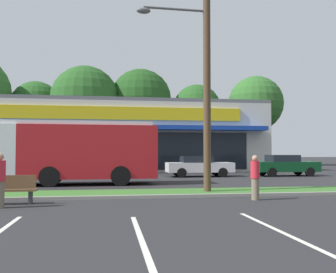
# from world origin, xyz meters

# --- Properties ---
(grass_median) EXTENTS (56.00, 2.20, 0.12)m
(grass_median) POSITION_xyz_m (0.00, 14.00, 0.06)
(grass_median) COLOR #386B28
(grass_median) RESTS_ON ground_plane
(curb_lip) EXTENTS (56.00, 0.24, 0.12)m
(curb_lip) POSITION_xyz_m (0.00, 12.78, 0.06)
(curb_lip) COLOR gray
(curb_lip) RESTS_ON ground_plane
(parking_stripe_1) EXTENTS (0.12, 4.80, 0.01)m
(parking_stripe_1) POSITION_xyz_m (-0.30, 6.39, 0.00)
(parking_stripe_1) COLOR silver
(parking_stripe_1) RESTS_ON ground_plane
(parking_stripe_2) EXTENTS (0.12, 4.80, 0.01)m
(parking_stripe_2) POSITION_xyz_m (2.70, 6.51, 0.00)
(parking_stripe_2) COLOR silver
(parking_stripe_2) RESTS_ON ground_plane
(storefront_building) EXTENTS (28.64, 13.76, 6.22)m
(storefront_building) POSITION_xyz_m (-1.34, 36.21, 3.12)
(storefront_building) COLOR beige
(storefront_building) RESTS_ON ground_plane
(tree_mid_left) EXTENTS (6.21, 6.21, 10.31)m
(tree_mid_left) POSITION_xyz_m (-9.77, 47.06, 7.19)
(tree_mid_left) COLOR #473323
(tree_mid_left) RESTS_ON ground_plane
(tree_mid) EXTENTS (7.83, 7.83, 11.52)m
(tree_mid) POSITION_xyz_m (-3.68, 43.12, 7.60)
(tree_mid) COLOR #473323
(tree_mid) RESTS_ON ground_plane
(tree_mid_right) EXTENTS (7.29, 7.29, 11.58)m
(tree_mid_right) POSITION_xyz_m (2.76, 44.09, 7.92)
(tree_mid_right) COLOR #473323
(tree_mid_right) RESTS_ON ground_plane
(tree_right) EXTENTS (5.72, 5.72, 9.77)m
(tree_right) POSITION_xyz_m (9.44, 43.32, 6.88)
(tree_right) COLOR #473323
(tree_right) RESTS_ON ground_plane
(tree_far_right) EXTENTS (6.89, 6.89, 11.28)m
(tree_far_right) POSITION_xyz_m (17.37, 44.63, 7.82)
(tree_far_right) COLOR #473323
(tree_far_right) RESTS_ON ground_plane
(utility_pole) EXTENTS (3.03, 2.40, 10.36)m
(utility_pole) POSITION_xyz_m (2.86, 13.76, 5.53)
(utility_pole) COLOR #4C3826
(utility_pole) RESTS_ON ground_plane
(city_bus) EXTENTS (12.56, 2.95, 3.25)m
(city_bus) POSITION_xyz_m (-4.74, 19.11, 1.77)
(city_bus) COLOR #AD191E
(city_bus) RESTS_ON ground_plane
(bus_stop_bench) EXTENTS (1.60, 0.45, 0.95)m
(bus_stop_bench) POSITION_xyz_m (-4.06, 11.78, 0.50)
(bus_stop_bench) COLOR brown
(bus_stop_bench) RESTS_ON ground_plane
(car_1) EXTENTS (4.54, 1.90, 1.41)m
(car_1) POSITION_xyz_m (5.19, 24.52, 0.74)
(car_1) COLOR silver
(car_1) RESTS_ON ground_plane
(car_4) EXTENTS (4.47, 1.91, 1.49)m
(car_4) POSITION_xyz_m (11.39, 24.31, 0.77)
(car_4) COLOR #0C3F1E
(car_4) RESTS_ON ground_plane
(pedestrian_near_bench) EXTENTS (0.33, 0.33, 1.66)m
(pedestrian_near_bench) POSITION_xyz_m (-4.19, 11.01, 0.83)
(pedestrian_near_bench) COLOR #726651
(pedestrian_near_bench) RESTS_ON ground_plane
(pedestrian_by_pole) EXTENTS (0.32, 0.32, 1.58)m
(pedestrian_by_pole) POSITION_xyz_m (4.19, 11.68, 0.79)
(pedestrian_by_pole) COLOR #726651
(pedestrian_by_pole) RESTS_ON ground_plane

